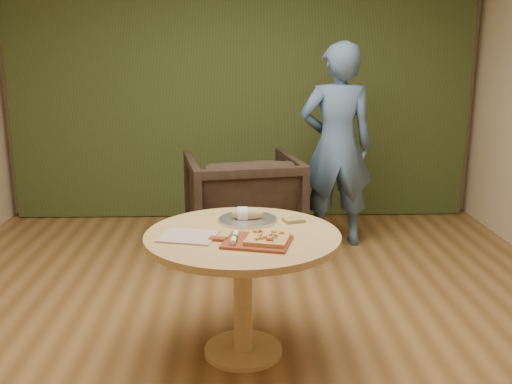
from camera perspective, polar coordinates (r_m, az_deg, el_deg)
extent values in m
cube|color=olive|center=(3.60, -1.04, -15.48)|extent=(5.00, 6.00, 0.02)
cube|color=beige|center=(6.15, -1.51, 10.65)|extent=(5.00, 0.02, 2.80)
cube|color=#2E3C1B|center=(6.04, -1.50, 10.59)|extent=(4.80, 0.14, 2.78)
cylinder|color=tan|center=(3.55, -1.28, -15.51)|extent=(0.47, 0.47, 0.03)
cylinder|color=tan|center=(3.39, -1.31, -10.50)|extent=(0.11, 0.11, 0.68)
cylinder|color=tan|center=(3.25, -1.35, -4.48)|extent=(1.12, 1.12, 0.04)
cube|color=brown|center=(3.08, 0.14, -5.02)|extent=(0.41, 0.36, 0.01)
cube|color=brown|center=(3.13, -3.80, -4.72)|extent=(0.11, 0.07, 0.01)
cube|color=tan|center=(3.07, 1.17, -4.70)|extent=(0.27, 0.27, 0.02)
cylinder|color=maroon|center=(3.15, 0.23, -3.95)|extent=(0.04, 0.04, 0.00)
cylinder|color=maroon|center=(3.02, 1.39, -4.79)|extent=(0.04, 0.04, 0.00)
cylinder|color=maroon|center=(3.07, 0.75, -4.47)|extent=(0.04, 0.04, 0.00)
cube|color=#DFAB53|center=(3.08, 1.94, -4.30)|extent=(0.02, 0.02, 0.01)
cube|color=#DFAB53|center=(3.08, 1.48, -4.29)|extent=(0.02, 0.02, 0.01)
cube|color=#DFAB53|center=(3.12, 2.60, -4.06)|extent=(0.02, 0.02, 0.01)
cube|color=#DFAB53|center=(3.02, 0.09, -4.69)|extent=(0.02, 0.02, 0.01)
cube|color=#DFAB53|center=(3.14, 0.10, -3.96)|extent=(0.03, 0.03, 0.01)
cube|color=#DFAB53|center=(3.03, 0.54, -4.62)|extent=(0.02, 0.02, 0.01)
cube|color=#DFAB53|center=(3.13, 1.79, -3.99)|extent=(0.03, 0.03, 0.01)
cube|color=#DFAB53|center=(3.05, 0.83, -4.51)|extent=(0.03, 0.03, 0.01)
cube|color=#DFAB53|center=(3.14, -0.13, -3.92)|extent=(0.02, 0.02, 0.01)
cube|color=#21761E|center=(3.14, 0.68, -4.03)|extent=(0.01, 0.01, 0.00)
cube|color=#21761E|center=(3.12, 2.56, -4.18)|extent=(0.01, 0.01, 0.00)
cube|color=#21761E|center=(3.04, 1.98, -4.67)|extent=(0.01, 0.01, 0.00)
cube|color=#21761E|center=(3.11, 1.88, -4.24)|extent=(0.01, 0.01, 0.00)
cube|color=#21761E|center=(3.11, 0.59, -4.20)|extent=(0.01, 0.01, 0.00)
cube|color=#21761E|center=(3.08, 2.13, -4.41)|extent=(0.01, 0.01, 0.00)
cube|color=#21761E|center=(3.05, 1.86, -4.61)|extent=(0.01, 0.01, 0.00)
cube|color=#21761E|center=(2.99, 1.73, -5.02)|extent=(0.01, 0.01, 0.00)
cube|color=#21761E|center=(3.06, 1.68, -4.56)|extent=(0.01, 0.01, 0.00)
cube|color=#A9607C|center=(3.10, 0.36, -4.31)|extent=(0.03, 0.02, 0.00)
cube|color=#A9607C|center=(3.12, 2.54, -4.17)|extent=(0.03, 0.02, 0.00)
cube|color=#A9607C|center=(3.06, 1.97, -4.53)|extent=(0.03, 0.01, 0.00)
cylinder|color=white|center=(3.08, -2.19, -4.59)|extent=(0.05, 0.17, 0.03)
cylinder|color=#194C26|center=(3.08, -2.19, -4.59)|extent=(0.04, 0.03, 0.03)
cube|color=silver|center=(3.17, -2.00, -4.04)|extent=(0.02, 0.04, 0.00)
cube|color=white|center=(3.20, -6.77, -4.43)|extent=(0.35, 0.31, 0.01)
cylinder|color=silver|center=(3.48, -0.85, -2.84)|extent=(0.35, 0.35, 0.01)
cylinder|color=silver|center=(3.48, -0.85, -2.76)|extent=(0.36, 0.36, 0.02)
ellipsoid|color=tan|center=(3.47, -0.85, -2.21)|extent=(0.19, 0.08, 0.07)
cylinder|color=white|center=(3.47, -1.35, -2.21)|extent=(0.06, 0.09, 0.09)
cube|color=olive|center=(3.47, 3.76, -2.80)|extent=(0.14, 0.13, 0.02)
imported|color=black|center=(5.04, -1.37, -0.64)|extent=(1.09, 1.04, 0.97)
imported|color=#496C98|center=(5.20, 8.06, 4.56)|extent=(0.68, 0.46, 1.84)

